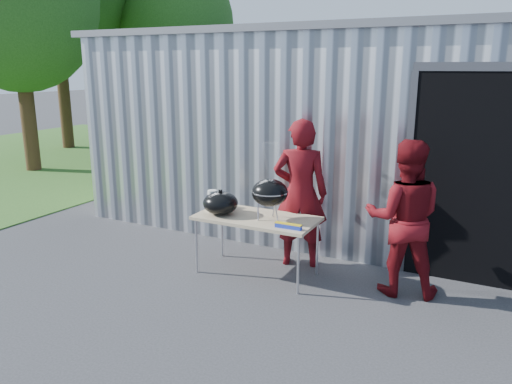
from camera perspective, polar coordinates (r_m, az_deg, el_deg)
The scene contains 12 objects.
ground at distance 6.02m, azimuth -7.16°, elevation -11.02°, with size 80.00×80.00×0.00m, color #323234.
building at distance 9.39m, azimuth 13.38°, elevation 7.60°, with size 8.20×6.20×3.10m.
grass_patch at distance 16.21m, azimuth -21.97°, elevation 4.12°, with size 10.00×12.00×0.02m, color #2D591E.
tree_far at distance 16.60m, azimuth -9.00°, elevation 18.31°, with size 3.52×3.52×5.84m.
folding_table at distance 6.17m, azimuth 0.07°, elevation -3.20°, with size 1.50×0.75×0.75m.
kettle_grill at distance 5.93m, azimuth 1.59°, elevation 0.68°, with size 0.44×0.44×0.94m.
grill_lid at distance 6.25m, azimuth -4.08°, elevation -1.27°, with size 0.44×0.44×0.32m.
paper_towels at distance 6.36m, azimuth -4.99°, elevation -1.03°, with size 0.12×0.12×0.28m, color white.
white_tub at distance 6.55m, azimuth -3.53°, elevation -1.38°, with size 0.20×0.15×0.10m, color white.
foil_box at distance 5.72m, azimuth 3.71°, elevation -3.90°, with size 0.32×0.05×0.06m.
person_cook at distance 6.43m, azimuth 5.08°, elevation -0.17°, with size 0.70×0.46×1.93m, color #620C11.
person_bystander at distance 5.85m, azimuth 16.54°, elevation -2.89°, with size 0.87×0.68×1.79m, color #620C11.
Camera 1 is at (3.10, -4.49, 2.55)m, focal length 35.00 mm.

